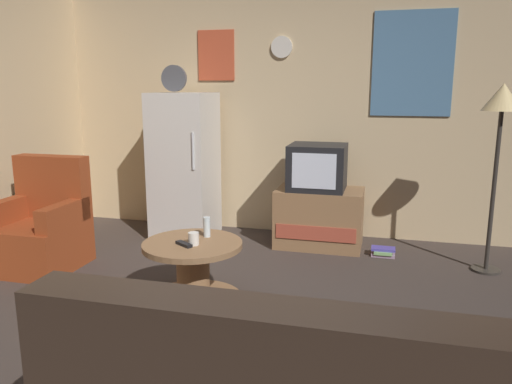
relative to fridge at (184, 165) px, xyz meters
The scene contains 12 objects.
ground_plane 2.36m from the fridge, 62.48° to the right, with size 12.00×12.00×0.00m, color #3D332D.
wall_with_art 1.31m from the fridge, 24.26° to the left, with size 5.20×0.12×2.79m.
fridge is the anchor object (origin of this frame).
tv_stand 1.50m from the fridge, ahead, with size 0.84×0.53×0.57m.
crt_tv 1.39m from the fridge, ahead, with size 0.54×0.51×0.44m.
standing_lamp 3.00m from the fridge, ahead, with size 0.32×0.32×1.59m.
coffee_table 1.82m from the fridge, 65.86° to the right, with size 0.72×0.72×0.47m.
wine_glass 1.64m from the fridge, 61.85° to the right, with size 0.05×0.05×0.15m, color silver.
mug_ceramic_white 1.82m from the fridge, 65.64° to the right, with size 0.08×0.08×0.09m, color silver.
remote_control 1.83m from the fridge, 67.79° to the right, with size 0.15×0.04×0.02m, color black.
armchair 1.53m from the fridge, 125.90° to the right, with size 0.68×0.68×0.96m.
book_stack 2.18m from the fridge, ahead, with size 0.22×0.17×0.08m.
Camera 1 is at (0.99, -2.82, 1.57)m, focal length 35.14 mm.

